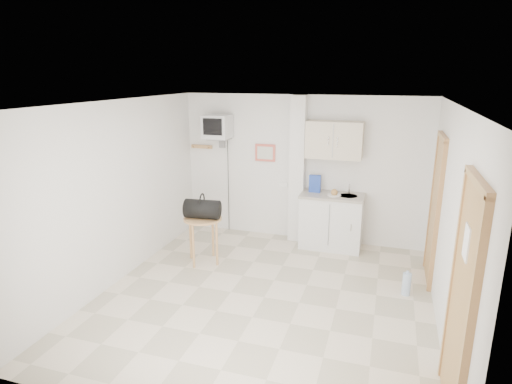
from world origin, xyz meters
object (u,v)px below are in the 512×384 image
(round_table, at_px, (203,224))
(water_bottle, at_px, (406,284))
(crt_television, at_px, (217,127))
(duffel_bag, at_px, (202,209))

(round_table, relative_size, water_bottle, 2.12)
(crt_television, distance_m, round_table, 1.83)
(round_table, bearing_deg, water_bottle, -2.73)
(duffel_bag, bearing_deg, water_bottle, -8.36)
(crt_television, xyz_separation_m, round_table, (0.24, -1.24, -1.32))
(water_bottle, bearing_deg, duffel_bag, 177.65)
(crt_television, distance_m, duffel_bag, 1.67)
(crt_television, height_order, duffel_bag, crt_television)
(crt_television, relative_size, duffel_bag, 3.90)
(round_table, distance_m, water_bottle, 3.02)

